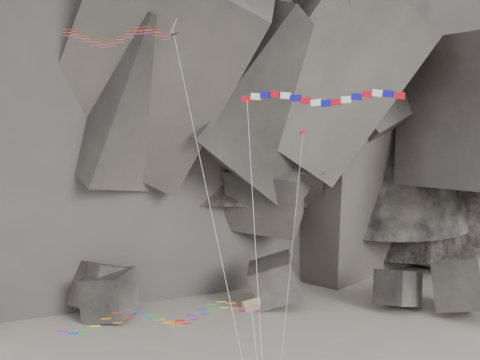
{
  "coord_description": "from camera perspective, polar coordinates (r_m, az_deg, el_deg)",
  "views": [
    {
      "loc": [
        -5.38,
        -46.11,
        26.58
      ],
      "look_at": [
        -0.56,
        6.0,
        21.17
      ],
      "focal_mm": 45.0,
      "sensor_mm": 36.0,
      "label": 1
    }
  ],
  "objects": [
    {
      "name": "banner_kite",
      "position": [
        48.04,
        7.61,
        7.64
      ],
      "size": [
        12.11,
        11.98,
        27.0
      ],
      "rotation": [
        0.0,
        0.0,
        -0.39
      ],
      "color": "red",
      "rests_on": "ground"
    },
    {
      "name": "boulder_field",
      "position": [
        82.77,
        -2.93,
        -10.75
      ],
      "size": [
        73.35,
        17.2,
        8.95
      ],
      "color": "#47423F",
      "rests_on": "ground"
    },
    {
      "name": "pennant_kite",
      "position": [
        48.25,
        5.23,
        -3.29
      ],
      "size": [
        4.78,
        12.67,
        23.74
      ],
      "rotation": [
        0.0,
        0.0,
        0.46
      ],
      "color": "red",
      "rests_on": "ground"
    },
    {
      "name": "headland",
      "position": [
        117.25,
        -2.68,
        13.46
      ],
      "size": [
        110.0,
        70.0,
        84.0
      ],
      "primitive_type": null,
      "color": "#4E4840",
      "rests_on": "ground"
    },
    {
      "name": "delta_kite",
      "position": [
        51.95,
        -11.96,
        13.26
      ],
      "size": [
        15.81,
        14.24,
        33.1
      ],
      "rotation": [
        0.0,
        0.0,
        -0.14
      ],
      "color": "red",
      "rests_on": "ground"
    },
    {
      "name": "parafoil_kite",
      "position": [
        46.78,
        -8.4,
        -12.66
      ],
      "size": [
        15.6,
        7.49,
        10.98
      ],
      "rotation": [
        0.0,
        0.0,
        0.36
      ],
      "color": "yellow",
      "rests_on": "ground"
    }
  ]
}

